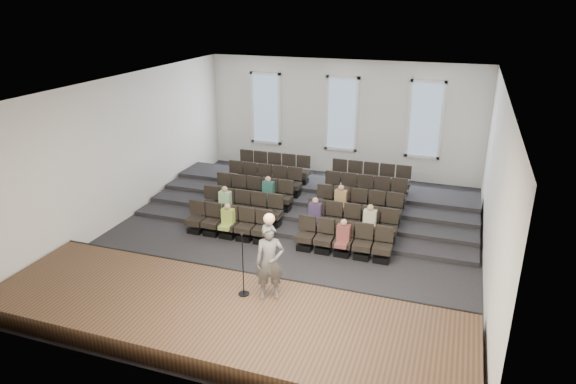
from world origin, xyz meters
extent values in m
plane|color=black|center=(0.00, 0.00, 0.00)|extent=(14.00, 14.00, 0.00)
cube|color=white|center=(0.00, 0.00, 5.01)|extent=(12.00, 14.00, 0.02)
cube|color=silver|center=(0.00, 7.02, 2.50)|extent=(12.00, 0.04, 5.00)
cube|color=silver|center=(0.00, -7.02, 2.50)|extent=(12.00, 0.04, 5.00)
cube|color=silver|center=(-6.02, 0.00, 2.50)|extent=(0.04, 14.00, 5.00)
cube|color=silver|center=(6.02, 0.00, 2.50)|extent=(0.04, 14.00, 5.00)
cube|color=#4F3421|center=(0.00, -5.10, 0.25)|extent=(11.80, 3.60, 0.50)
cube|color=black|center=(0.00, -3.33, 0.25)|extent=(11.80, 0.06, 0.52)
cube|color=black|center=(0.00, 2.33, 0.07)|extent=(11.80, 4.80, 0.15)
cube|color=black|center=(0.00, 2.85, 0.15)|extent=(11.80, 3.75, 0.30)
cube|color=black|center=(0.00, 3.38, 0.22)|extent=(11.80, 2.70, 0.45)
cube|color=black|center=(0.00, 3.90, 0.30)|extent=(11.80, 1.65, 0.60)
cube|color=black|center=(-3.13, -0.60, 0.10)|extent=(0.47, 0.43, 0.20)
cube|color=black|center=(-3.13, -0.60, 0.41)|extent=(0.55, 0.50, 0.19)
cube|color=black|center=(-3.13, -0.39, 0.82)|extent=(0.55, 0.08, 0.50)
cube|color=black|center=(-2.53, -0.60, 0.10)|extent=(0.47, 0.43, 0.20)
cube|color=black|center=(-2.53, -0.60, 0.41)|extent=(0.55, 0.50, 0.19)
cube|color=black|center=(-2.53, -0.39, 0.82)|extent=(0.55, 0.08, 0.50)
cube|color=black|center=(-1.93, -0.60, 0.10)|extent=(0.47, 0.43, 0.20)
cube|color=black|center=(-1.93, -0.60, 0.41)|extent=(0.55, 0.50, 0.19)
cube|color=black|center=(-1.93, -0.39, 0.82)|extent=(0.55, 0.08, 0.50)
cube|color=black|center=(-1.33, -0.60, 0.10)|extent=(0.47, 0.43, 0.20)
cube|color=black|center=(-1.33, -0.60, 0.41)|extent=(0.55, 0.50, 0.19)
cube|color=black|center=(-1.33, -0.39, 0.82)|extent=(0.55, 0.08, 0.50)
cube|color=black|center=(-0.73, -0.60, 0.10)|extent=(0.47, 0.43, 0.20)
cube|color=black|center=(-0.73, -0.60, 0.41)|extent=(0.55, 0.50, 0.19)
cube|color=black|center=(-0.73, -0.39, 0.82)|extent=(0.55, 0.08, 0.50)
cube|color=black|center=(0.73, -0.60, 0.10)|extent=(0.47, 0.43, 0.20)
cube|color=black|center=(0.73, -0.60, 0.41)|extent=(0.55, 0.50, 0.19)
cube|color=black|center=(0.73, -0.39, 0.82)|extent=(0.55, 0.08, 0.50)
cube|color=black|center=(1.33, -0.60, 0.10)|extent=(0.47, 0.43, 0.20)
cube|color=black|center=(1.33, -0.60, 0.41)|extent=(0.55, 0.50, 0.19)
cube|color=black|center=(1.33, -0.39, 0.82)|extent=(0.55, 0.08, 0.50)
cube|color=black|center=(1.93, -0.60, 0.10)|extent=(0.47, 0.43, 0.20)
cube|color=black|center=(1.93, -0.60, 0.41)|extent=(0.55, 0.50, 0.19)
cube|color=black|center=(1.93, -0.39, 0.82)|extent=(0.55, 0.08, 0.50)
cube|color=black|center=(2.53, -0.60, 0.10)|extent=(0.47, 0.43, 0.20)
cube|color=black|center=(2.53, -0.60, 0.41)|extent=(0.55, 0.50, 0.19)
cube|color=black|center=(2.53, -0.39, 0.82)|extent=(0.55, 0.08, 0.50)
cube|color=black|center=(3.13, -0.60, 0.10)|extent=(0.47, 0.43, 0.20)
cube|color=black|center=(3.13, -0.60, 0.41)|extent=(0.55, 0.50, 0.19)
cube|color=black|center=(3.13, -0.39, 0.82)|extent=(0.55, 0.08, 0.50)
cube|color=black|center=(-3.13, 0.45, 0.25)|extent=(0.47, 0.43, 0.20)
cube|color=black|center=(-3.13, 0.45, 0.56)|extent=(0.55, 0.50, 0.19)
cube|color=black|center=(-3.13, 0.66, 0.97)|extent=(0.55, 0.08, 0.50)
cube|color=black|center=(-2.53, 0.45, 0.25)|extent=(0.47, 0.43, 0.20)
cube|color=black|center=(-2.53, 0.45, 0.56)|extent=(0.55, 0.50, 0.19)
cube|color=black|center=(-2.53, 0.66, 0.97)|extent=(0.55, 0.08, 0.50)
cube|color=black|center=(-1.93, 0.45, 0.25)|extent=(0.47, 0.43, 0.20)
cube|color=black|center=(-1.93, 0.45, 0.56)|extent=(0.55, 0.50, 0.19)
cube|color=black|center=(-1.93, 0.66, 0.97)|extent=(0.55, 0.08, 0.50)
cube|color=black|center=(-1.33, 0.45, 0.25)|extent=(0.47, 0.43, 0.20)
cube|color=black|center=(-1.33, 0.45, 0.56)|extent=(0.55, 0.50, 0.19)
cube|color=black|center=(-1.33, 0.66, 0.97)|extent=(0.55, 0.08, 0.50)
cube|color=black|center=(-0.73, 0.45, 0.25)|extent=(0.47, 0.43, 0.20)
cube|color=black|center=(-0.73, 0.45, 0.56)|extent=(0.55, 0.50, 0.19)
cube|color=black|center=(-0.73, 0.66, 0.97)|extent=(0.55, 0.08, 0.50)
cube|color=black|center=(0.73, 0.45, 0.25)|extent=(0.47, 0.43, 0.20)
cube|color=black|center=(0.73, 0.45, 0.56)|extent=(0.55, 0.50, 0.19)
cube|color=black|center=(0.73, 0.66, 0.97)|extent=(0.55, 0.08, 0.50)
cube|color=black|center=(1.33, 0.45, 0.25)|extent=(0.47, 0.43, 0.20)
cube|color=black|center=(1.33, 0.45, 0.56)|extent=(0.55, 0.50, 0.19)
cube|color=black|center=(1.33, 0.66, 0.97)|extent=(0.55, 0.08, 0.50)
cube|color=black|center=(1.93, 0.45, 0.25)|extent=(0.47, 0.43, 0.20)
cube|color=black|center=(1.93, 0.45, 0.56)|extent=(0.55, 0.50, 0.19)
cube|color=black|center=(1.93, 0.66, 0.97)|extent=(0.55, 0.08, 0.50)
cube|color=black|center=(2.53, 0.45, 0.25)|extent=(0.47, 0.43, 0.20)
cube|color=black|center=(2.53, 0.45, 0.56)|extent=(0.55, 0.50, 0.19)
cube|color=black|center=(2.53, 0.66, 0.97)|extent=(0.55, 0.08, 0.50)
cube|color=black|center=(3.13, 0.45, 0.25)|extent=(0.47, 0.43, 0.20)
cube|color=black|center=(3.13, 0.45, 0.56)|extent=(0.55, 0.50, 0.19)
cube|color=black|center=(3.13, 0.66, 0.97)|extent=(0.55, 0.08, 0.50)
cube|color=black|center=(-3.13, 1.50, 0.40)|extent=(0.47, 0.42, 0.20)
cube|color=black|center=(-3.13, 1.50, 0.71)|extent=(0.55, 0.50, 0.19)
cube|color=black|center=(-3.13, 1.71, 1.12)|extent=(0.55, 0.08, 0.50)
cube|color=black|center=(-2.53, 1.50, 0.40)|extent=(0.47, 0.42, 0.20)
cube|color=black|center=(-2.53, 1.50, 0.71)|extent=(0.55, 0.50, 0.19)
cube|color=black|center=(-2.53, 1.71, 1.12)|extent=(0.55, 0.08, 0.50)
cube|color=black|center=(-1.93, 1.50, 0.40)|extent=(0.47, 0.42, 0.20)
cube|color=black|center=(-1.93, 1.50, 0.71)|extent=(0.55, 0.50, 0.19)
cube|color=black|center=(-1.93, 1.71, 1.12)|extent=(0.55, 0.08, 0.50)
cube|color=black|center=(-1.33, 1.50, 0.40)|extent=(0.47, 0.42, 0.20)
cube|color=black|center=(-1.33, 1.50, 0.71)|extent=(0.55, 0.50, 0.19)
cube|color=black|center=(-1.33, 1.71, 1.12)|extent=(0.55, 0.08, 0.50)
cube|color=black|center=(-0.73, 1.50, 0.40)|extent=(0.47, 0.42, 0.20)
cube|color=black|center=(-0.73, 1.50, 0.71)|extent=(0.55, 0.50, 0.19)
cube|color=black|center=(-0.73, 1.71, 1.12)|extent=(0.55, 0.08, 0.50)
cube|color=black|center=(0.73, 1.50, 0.40)|extent=(0.47, 0.42, 0.20)
cube|color=black|center=(0.73, 1.50, 0.71)|extent=(0.55, 0.50, 0.19)
cube|color=black|center=(0.73, 1.71, 1.12)|extent=(0.55, 0.08, 0.50)
cube|color=black|center=(1.33, 1.50, 0.40)|extent=(0.47, 0.42, 0.20)
cube|color=black|center=(1.33, 1.50, 0.71)|extent=(0.55, 0.50, 0.19)
cube|color=black|center=(1.33, 1.71, 1.12)|extent=(0.55, 0.08, 0.50)
cube|color=black|center=(1.93, 1.50, 0.40)|extent=(0.47, 0.42, 0.20)
cube|color=black|center=(1.93, 1.50, 0.71)|extent=(0.55, 0.50, 0.19)
cube|color=black|center=(1.93, 1.71, 1.12)|extent=(0.55, 0.08, 0.50)
cube|color=black|center=(2.53, 1.50, 0.40)|extent=(0.47, 0.42, 0.20)
cube|color=black|center=(2.53, 1.50, 0.71)|extent=(0.55, 0.50, 0.19)
cube|color=black|center=(2.53, 1.71, 1.12)|extent=(0.55, 0.08, 0.50)
cube|color=black|center=(3.13, 1.50, 0.40)|extent=(0.47, 0.42, 0.20)
cube|color=black|center=(3.13, 1.50, 0.71)|extent=(0.55, 0.50, 0.19)
cube|color=black|center=(3.13, 1.71, 1.12)|extent=(0.55, 0.08, 0.50)
cube|color=black|center=(-3.13, 2.55, 0.55)|extent=(0.47, 0.42, 0.20)
cube|color=black|center=(-3.13, 2.55, 0.86)|extent=(0.55, 0.50, 0.19)
cube|color=black|center=(-3.13, 2.76, 1.27)|extent=(0.55, 0.08, 0.50)
cube|color=black|center=(-2.53, 2.55, 0.55)|extent=(0.47, 0.42, 0.20)
cube|color=black|center=(-2.53, 2.55, 0.86)|extent=(0.55, 0.50, 0.19)
cube|color=black|center=(-2.53, 2.76, 1.27)|extent=(0.55, 0.08, 0.50)
cube|color=black|center=(-1.93, 2.55, 0.55)|extent=(0.47, 0.42, 0.20)
cube|color=black|center=(-1.93, 2.55, 0.86)|extent=(0.55, 0.50, 0.19)
cube|color=black|center=(-1.93, 2.76, 1.27)|extent=(0.55, 0.08, 0.50)
cube|color=black|center=(-1.33, 2.55, 0.55)|extent=(0.47, 0.42, 0.20)
cube|color=black|center=(-1.33, 2.55, 0.86)|extent=(0.55, 0.50, 0.19)
cube|color=black|center=(-1.33, 2.76, 1.27)|extent=(0.55, 0.08, 0.50)
cube|color=black|center=(-0.73, 2.55, 0.55)|extent=(0.47, 0.42, 0.20)
cube|color=black|center=(-0.73, 2.55, 0.86)|extent=(0.55, 0.50, 0.19)
cube|color=black|center=(-0.73, 2.76, 1.27)|extent=(0.55, 0.08, 0.50)
cube|color=black|center=(0.73, 2.55, 0.55)|extent=(0.47, 0.42, 0.20)
cube|color=black|center=(0.73, 2.55, 0.86)|extent=(0.55, 0.50, 0.19)
cube|color=black|center=(0.73, 2.76, 1.27)|extent=(0.55, 0.08, 0.50)
cube|color=black|center=(1.33, 2.55, 0.55)|extent=(0.47, 0.42, 0.20)
cube|color=black|center=(1.33, 2.55, 0.86)|extent=(0.55, 0.50, 0.19)
cube|color=black|center=(1.33, 2.76, 1.27)|extent=(0.55, 0.08, 0.50)
cube|color=black|center=(1.93, 2.55, 0.55)|extent=(0.47, 0.42, 0.20)
cube|color=black|center=(1.93, 2.55, 0.86)|extent=(0.55, 0.50, 0.19)
cube|color=black|center=(1.93, 2.76, 1.27)|extent=(0.55, 0.08, 0.50)
cube|color=black|center=(2.53, 2.55, 0.55)|extent=(0.47, 0.42, 0.20)
cube|color=black|center=(2.53, 2.55, 0.86)|extent=(0.55, 0.50, 0.19)
cube|color=black|center=(2.53, 2.76, 1.27)|extent=(0.55, 0.08, 0.50)
cube|color=black|center=(3.13, 2.55, 0.55)|extent=(0.47, 0.42, 0.20)
cube|color=black|center=(3.13, 2.55, 0.86)|extent=(0.55, 0.50, 0.19)
cube|color=black|center=(3.13, 2.76, 1.27)|extent=(0.55, 0.08, 0.50)
cube|color=black|center=(-3.13, 3.60, 0.70)|extent=(0.47, 0.42, 0.20)
cube|color=black|center=(-3.13, 3.60, 1.01)|extent=(0.55, 0.50, 0.19)
cube|color=black|center=(-3.13, 3.81, 1.42)|extent=(0.55, 0.08, 0.50)
cube|color=black|center=(-2.53, 3.60, 0.70)|extent=(0.47, 0.42, 0.20)
cube|color=black|center=(-2.53, 3.60, 1.01)|extent=(0.55, 0.50, 0.19)
cube|color=black|center=(-2.53, 3.81, 1.42)|extent=(0.55, 0.08, 0.50)
cube|color=black|center=(-1.93, 3.60, 0.70)|extent=(0.47, 0.42, 0.20)
cube|color=black|center=(-1.93, 3.60, 1.01)|extent=(0.55, 0.50, 0.19)
cube|color=black|center=(-1.93, 3.81, 1.42)|extent=(0.55, 0.08, 0.50)
cube|color=black|center=(-1.33, 3.60, 0.70)|extent=(0.47, 0.42, 0.20)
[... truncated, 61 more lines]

